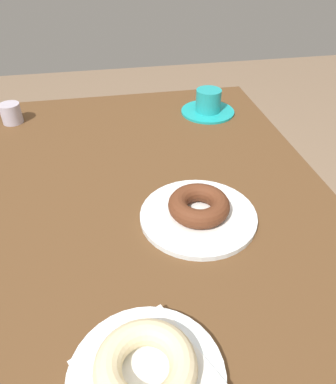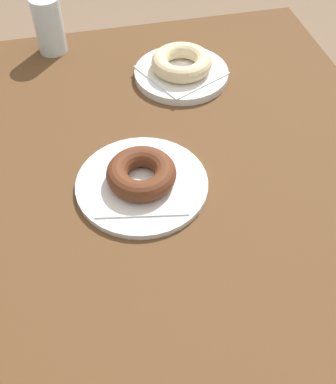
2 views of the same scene
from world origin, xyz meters
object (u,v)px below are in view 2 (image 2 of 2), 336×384
object	(u,v)px
plate_sugar_ring	(181,74)
water_glass	(49,25)
donut_sugar_ring	(182,62)
donut_chocolate_ring	(141,173)
plate_chocolate_ring	(142,184)

from	to	relation	value
plate_sugar_ring	water_glass	world-z (taller)	water_glass
plate_sugar_ring	water_glass	size ratio (longest dim) A/B	1.61
donut_sugar_ring	water_glass	bearing A→B (deg)	57.45
plate_sugar_ring	donut_chocolate_ring	size ratio (longest dim) A/B	1.71
water_glass	plate_sugar_ring	bearing A→B (deg)	-122.55
plate_sugar_ring	donut_sugar_ring	bearing A→B (deg)	0.00
donut_chocolate_ring	plate_sugar_ring	bearing A→B (deg)	-25.87
plate_chocolate_ring	water_glass	distance (m)	0.47
water_glass	plate_chocolate_ring	bearing A→B (deg)	-165.53
donut_sugar_ring	donut_chocolate_ring	xyz separation A→B (m)	(-0.29, 0.14, -0.00)
plate_sugar_ring	water_glass	distance (m)	0.31
plate_chocolate_ring	donut_chocolate_ring	bearing A→B (deg)	0.00
plate_sugar_ring	water_glass	xyz separation A→B (m)	(0.16, 0.26, 0.05)
plate_sugar_ring	donut_sugar_ring	size ratio (longest dim) A/B	1.57
donut_chocolate_ring	water_glass	xyz separation A→B (m)	(0.45, 0.12, 0.03)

